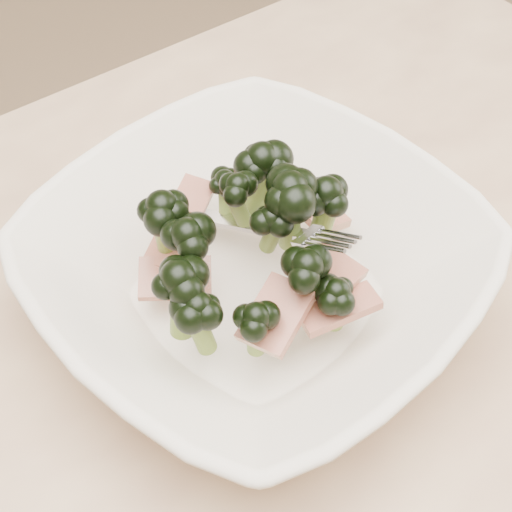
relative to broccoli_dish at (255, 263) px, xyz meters
name	(u,v)px	position (x,y,z in m)	size (l,w,h in m)	color
broccoli_dish	(255,263)	(0.00, 0.00, 0.00)	(0.35, 0.35, 0.13)	beige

